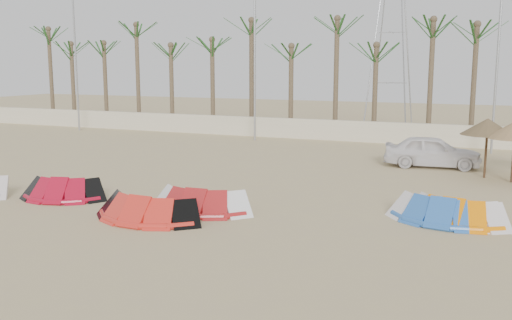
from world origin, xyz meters
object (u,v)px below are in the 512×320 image
at_px(parasol_left, 488,127).
at_px(kite_red_mid, 152,205).
at_px(kite_red_right, 204,198).
at_px(kite_red_left, 68,187).
at_px(kite_blue, 446,208).
at_px(kite_orange, 455,209).
at_px(car, 432,151).

bearing_deg(parasol_left, kite_red_mid, -130.67).
relative_size(kite_red_right, parasol_left, 1.37).
bearing_deg(kite_red_right, kite_red_mid, -124.72).
distance_m(kite_red_left, parasol_left, 17.17).
height_order(kite_red_mid, kite_blue, same).
height_order(kite_red_right, parasol_left, parasol_left).
bearing_deg(kite_red_left, kite_orange, 9.32).
xyz_separation_m(kite_orange, parasol_left, (0.67, 7.80, 1.79)).
bearing_deg(parasol_left, kite_blue, -97.01).
relative_size(kite_red_left, kite_red_mid, 0.91).
bearing_deg(kite_red_mid, kite_red_left, 165.29).
bearing_deg(kite_blue, kite_red_right, -166.50).
xyz_separation_m(kite_blue, car, (-1.41, 9.56, 0.33)).
distance_m(kite_blue, parasol_left, 8.03).
xyz_separation_m(kite_red_left, car, (11.49, 11.75, 0.34)).
relative_size(kite_red_mid, parasol_left, 1.43).
relative_size(kite_red_left, kite_red_right, 0.95).
xyz_separation_m(kite_red_mid, kite_blue, (8.58, 3.33, -0.00)).
distance_m(kite_red_mid, car, 14.75).
bearing_deg(car, kite_blue, -177.85).
xyz_separation_m(kite_red_mid, kite_red_right, (1.05, 1.52, -0.00)).
distance_m(kite_red_right, parasol_left, 12.92).
xyz_separation_m(kite_red_left, kite_orange, (13.19, 2.17, 0.00)).
height_order(kite_red_mid, kite_orange, same).
relative_size(kite_orange, kite_blue, 0.92).
xyz_separation_m(kite_red_right, parasol_left, (8.49, 9.58, 1.79)).
bearing_deg(parasol_left, kite_red_right, -131.53).
height_order(kite_red_mid, kite_red_right, same).
bearing_deg(car, kite_red_right, 145.45).
distance_m(kite_red_right, car, 12.91).
relative_size(kite_red_mid, kite_blue, 1.02).
height_order(kite_red_left, kite_blue, same).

